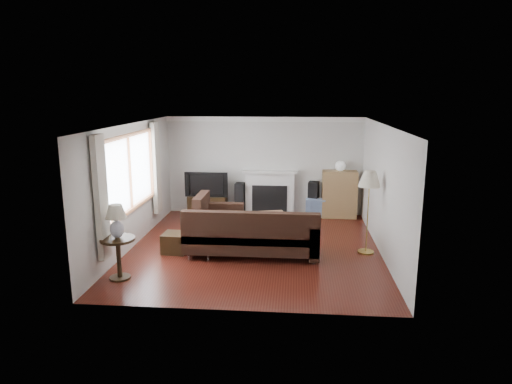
# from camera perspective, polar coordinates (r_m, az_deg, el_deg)

# --- Properties ---
(room) EXTENTS (5.10, 5.60, 2.54)m
(room) POSITION_cam_1_polar(r_m,az_deg,el_deg) (9.04, -0.17, 0.52)
(room) COLOR #4B1910
(room) RESTS_ON ground
(window) EXTENTS (0.12, 2.74, 1.54)m
(window) POSITION_cam_1_polar(r_m,az_deg,el_deg) (9.34, -15.44, 2.32)
(window) COLOR #945837
(window) RESTS_ON room
(curtain_near) EXTENTS (0.10, 0.35, 2.10)m
(curtain_near) POSITION_cam_1_polar(r_m,az_deg,el_deg) (7.97, -18.80, -0.69)
(curtain_near) COLOR beige
(curtain_near) RESTS_ON room
(curtain_far) EXTENTS (0.10, 0.35, 2.10)m
(curtain_far) POSITION_cam_1_polar(r_m,az_deg,el_deg) (10.76, -12.36, 2.97)
(curtain_far) COLOR beige
(curtain_far) RESTS_ON room
(fireplace) EXTENTS (1.40, 0.26, 1.15)m
(fireplace) POSITION_cam_1_polar(r_m,az_deg,el_deg) (11.75, 1.73, -0.06)
(fireplace) COLOR white
(fireplace) RESTS_ON room
(tv_stand) EXTENTS (0.99, 0.44, 0.49)m
(tv_stand) POSITION_cam_1_polar(r_m,az_deg,el_deg) (11.89, -6.06, -1.61)
(tv_stand) COLOR black
(tv_stand) RESTS_ON ground
(television) EXTENTS (1.10, 0.14, 0.63)m
(television) POSITION_cam_1_polar(r_m,az_deg,el_deg) (11.76, -6.12, 1.05)
(television) COLOR black
(television) RESTS_ON tv_stand
(speaker_left) EXTENTS (0.25, 0.29, 0.83)m
(speaker_left) POSITION_cam_1_polar(r_m,az_deg,el_deg) (11.77, -2.02, -0.85)
(speaker_left) COLOR black
(speaker_left) RESTS_ON ground
(speaker_right) EXTENTS (0.30, 0.34, 0.89)m
(speaker_right) POSITION_cam_1_polar(r_m,az_deg,el_deg) (11.68, 7.17, -0.88)
(speaker_right) COLOR black
(speaker_right) RESTS_ON ground
(bookshelf) EXTENTS (0.86, 0.41, 1.19)m
(bookshelf) POSITION_cam_1_polar(r_m,az_deg,el_deg) (11.66, 10.36, -0.27)
(bookshelf) COLOR #997547
(bookshelf) RESTS_ON ground
(globe_lamp) EXTENTS (0.25, 0.25, 0.25)m
(globe_lamp) POSITION_cam_1_polar(r_m,az_deg,el_deg) (11.53, 10.50, 3.22)
(globe_lamp) COLOR white
(globe_lamp) RESTS_ON bookshelf
(sectional_sofa) EXTENTS (2.78, 2.03, 0.90)m
(sectional_sofa) POSITION_cam_1_polar(r_m,az_deg,el_deg) (8.85, -0.49, -5.10)
(sectional_sofa) COLOR black
(sectional_sofa) RESTS_ON ground
(coffee_table) EXTENTS (1.21, 0.86, 0.43)m
(coffee_table) POSITION_cam_1_polar(r_m,az_deg,el_deg) (10.31, 0.65, -3.91)
(coffee_table) COLOR #8E6344
(coffee_table) RESTS_ON ground
(footstool) EXTENTS (0.49, 0.49, 0.39)m
(footstool) POSITION_cam_1_polar(r_m,az_deg,el_deg) (9.22, -10.08, -6.25)
(footstool) COLOR black
(footstool) RESTS_ON ground
(floor_lamp) EXTENTS (0.47, 0.47, 1.64)m
(floor_lamp) POSITION_cam_1_polar(r_m,az_deg,el_deg) (9.13, 13.81, -2.50)
(floor_lamp) COLOR #A68839
(floor_lamp) RESTS_ON ground
(side_table) EXTENTS (0.58, 0.58, 0.72)m
(side_table) POSITION_cam_1_polar(r_m,az_deg,el_deg) (8.13, -16.77, -7.95)
(side_table) COLOR black
(side_table) RESTS_ON ground
(table_lamp) EXTENTS (0.35, 0.35, 0.57)m
(table_lamp) POSITION_cam_1_polar(r_m,az_deg,el_deg) (7.93, -17.06, -3.57)
(table_lamp) COLOR silver
(table_lamp) RESTS_ON side_table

